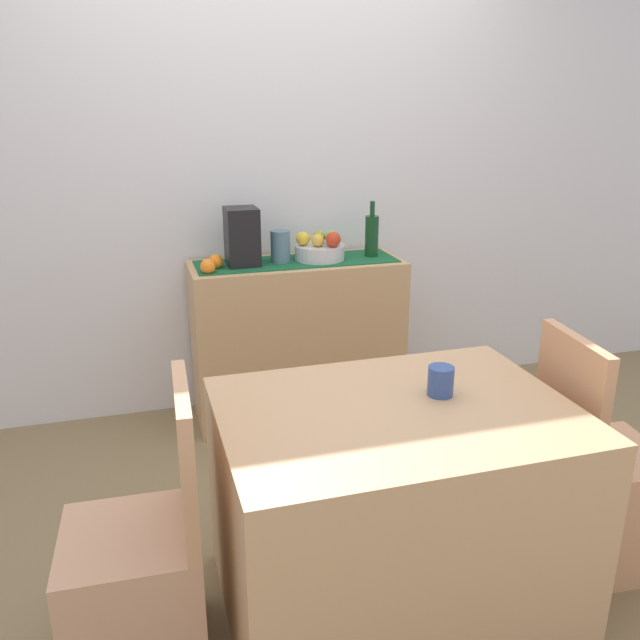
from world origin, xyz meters
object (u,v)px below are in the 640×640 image
Objects in this scene: wine_bottle at (372,235)px; chair_near_window at (140,584)px; sideboard_console at (298,339)px; coffee_maker at (242,237)px; fruit_bowl at (320,252)px; ceramic_vase at (280,247)px; dining_table at (393,509)px; coffee_cup at (441,381)px; chair_by_corner at (597,496)px.

wine_bottle reaches higher than chair_near_window.
sideboard_console is 0.64m from coffee_maker.
ceramic_vase is (-0.21, 0.00, 0.04)m from fruit_bowl.
dining_table is (-0.19, -1.51, -0.53)m from fruit_bowl.
chair_near_window is (-1.01, -1.51, -0.63)m from fruit_bowl.
wine_bottle reaches higher than coffee_maker.
coffee_cup is at bearing -85.82° from sideboard_console.
sideboard_console reaches higher than coffee_cup.
wine_bottle is 1.01× the size of coffee_maker.
fruit_bowl is 1.46m from coffee_cup.
chair_by_corner is (1.64, 0.00, 0.00)m from chair_near_window.
ceramic_vase reaches higher than dining_table.
ceramic_vase is 1.72× the size of coffee_cup.
chair_by_corner is (1.04, -1.50, -0.74)m from coffee_maker.
fruit_bowl is at bearing 56.22° from chair_near_window.
chair_near_window is at bearing -179.92° from chair_by_corner.
ceramic_vase is 0.19× the size of chair_near_window.
dining_table is (0.02, -1.51, -0.57)m from ceramic_vase.
dining_table is 0.46m from coffee_cup.
coffee_maker is at bearing 104.94° from coffee_cup.
coffee_maker reaches higher than dining_table.
coffee_maker is (-0.41, 0.00, 0.10)m from fruit_bowl.
wine_bottle reaches higher than fruit_bowl.
fruit_bowl is 2.65× the size of coffee_cup.
ceramic_vase reaches higher than sideboard_console.
coffee_cup is (0.19, -1.46, -0.15)m from ceramic_vase.
chair_near_window is 1.64m from chair_by_corner.
wine_bottle is (0.41, 0.00, 0.54)m from sideboard_console.
chair_by_corner reaches higher than coffee_cup.
dining_table is at bearing -81.79° from coffee_maker.
coffee_maker reaches higher than ceramic_vase.
wine_bottle is 0.27× the size of dining_table.
fruit_bowl reaches higher than dining_table.
chair_by_corner is (0.82, 0.00, -0.10)m from dining_table.
wine_bottle is 3.04× the size of coffee_cup.
chair_near_window is (-1.30, -1.51, -0.71)m from wine_bottle.
sideboard_console is 1.23× the size of chair_by_corner.
fruit_bowl reaches higher than coffee_cup.
sideboard_console is 1.69m from chair_by_corner.
coffee_maker is 3.00× the size of coffee_cup.
ceramic_vase is 1.85m from chair_by_corner.
wine_bottle is 0.50m from ceramic_vase.
ceramic_vase is 1.61m from dining_table.
dining_table is at bearing -92.46° from sideboard_console.
dining_table is (-0.06, -1.51, -0.06)m from sideboard_console.
fruit_bowl is 1.61m from dining_table.
ceramic_vase reaches higher than coffee_cup.
chair_by_corner is at bearing -63.38° from sideboard_console.
sideboard_console is 3.77× the size of coffee_maker.
sideboard_console is at bearing 116.62° from chair_by_corner.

